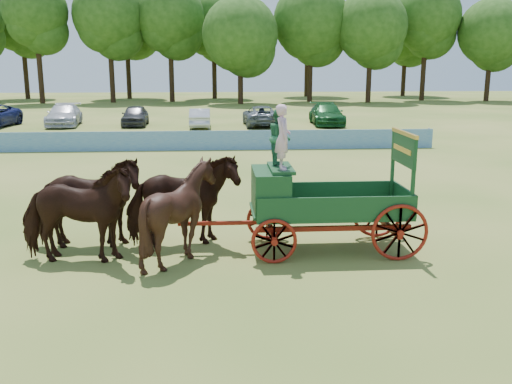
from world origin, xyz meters
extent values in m
plane|color=#9C9246|center=(0.00, 0.00, 0.00)|extent=(160.00, 160.00, 0.00)
imported|color=black|center=(-3.29, 0.36, 1.19)|extent=(2.91, 1.50, 2.38)
imported|color=black|center=(-3.29, 1.46, 1.19)|extent=(2.83, 1.31, 2.38)
imported|color=black|center=(-0.89, 0.36, 1.19)|extent=(2.53, 2.35, 2.38)
imported|color=black|center=(-0.89, 1.46, 1.19)|extent=(3.01, 1.80, 2.38)
cube|color=maroon|center=(1.31, 0.91, 0.60)|extent=(0.12, 2.00, 0.12)
cube|color=maroon|center=(4.31, 0.91, 0.60)|extent=(0.12, 2.00, 0.12)
cube|color=maroon|center=(2.81, 0.36, 0.72)|extent=(3.80, 0.10, 0.12)
cube|color=maroon|center=(2.81, 1.46, 0.72)|extent=(3.80, 0.10, 0.12)
cube|color=maroon|center=(0.41, 0.91, 0.75)|extent=(2.80, 0.09, 0.09)
cube|color=#174522|center=(2.81, 0.91, 1.00)|extent=(3.80, 1.80, 0.10)
cube|color=#174522|center=(2.81, 0.03, 1.30)|extent=(3.80, 0.06, 0.55)
cube|color=#174522|center=(2.81, 1.79, 1.30)|extent=(3.80, 0.06, 0.55)
cube|color=#174522|center=(4.69, 0.91, 1.30)|extent=(0.06, 1.80, 0.55)
cube|color=#174522|center=(1.31, 0.91, 1.55)|extent=(0.85, 1.70, 1.05)
cube|color=#174522|center=(1.56, 0.91, 2.12)|extent=(0.55, 1.50, 0.08)
cube|color=#174522|center=(0.93, 0.91, 1.35)|extent=(0.10, 1.60, 0.65)
cube|color=#174522|center=(1.11, 0.91, 1.05)|extent=(0.55, 1.60, 0.06)
cube|color=#174522|center=(4.61, 0.11, 1.95)|extent=(0.08, 0.08, 1.80)
cube|color=#174522|center=(4.61, 1.71, 1.95)|extent=(0.08, 0.08, 1.80)
cube|color=#174522|center=(4.61, 0.91, 2.55)|extent=(0.07, 1.75, 0.75)
cube|color=gold|center=(4.61, 0.91, 2.95)|extent=(0.08, 1.80, 0.09)
cube|color=gold|center=(4.57, 0.91, 2.55)|extent=(0.02, 1.30, 0.12)
torus|color=maroon|center=(1.31, -0.04, 0.55)|extent=(1.09, 0.09, 1.09)
torus|color=maroon|center=(1.31, 1.86, 0.55)|extent=(1.09, 0.09, 1.09)
torus|color=maroon|center=(4.31, -0.04, 0.70)|extent=(1.39, 0.09, 1.39)
torus|color=maroon|center=(4.31, 1.86, 0.70)|extent=(1.39, 0.09, 1.39)
imported|color=#E8B2C8|center=(1.56, 0.56, 2.93)|extent=(0.37, 0.56, 1.54)
imported|color=#296F45|center=(1.56, 1.26, 2.85)|extent=(0.52, 0.67, 1.38)
cube|color=#1F61A9|center=(-1.00, 18.00, 0.53)|extent=(26.00, 0.08, 1.05)
imported|color=silver|center=(-11.30, 30.93, 0.80)|extent=(2.79, 5.71, 1.60)
imported|color=#333338|center=(-6.01, 30.63, 0.76)|extent=(1.92, 4.51, 1.52)
imported|color=silver|center=(-1.13, 29.04, 0.69)|extent=(1.49, 4.21, 1.38)
imported|color=slate|center=(3.39, 29.88, 0.75)|extent=(2.61, 5.43, 1.49)
imported|color=#144C1E|center=(8.41, 30.14, 0.80)|extent=(2.46, 5.62, 1.61)
cylinder|color=#382314|center=(-20.02, 55.69, 2.80)|extent=(0.60, 0.60, 5.60)
sphere|color=#1F4512|center=(-20.02, 55.69, 10.31)|extent=(7.19, 7.19, 7.19)
cylinder|color=#382314|center=(-12.08, 56.59, 2.71)|extent=(0.60, 0.60, 5.42)
sphere|color=#1F4512|center=(-12.08, 56.59, 9.99)|extent=(8.22, 8.22, 8.22)
cylinder|color=#382314|center=(-5.18, 57.44, 2.70)|extent=(0.60, 0.60, 5.41)
sphere|color=#1F4512|center=(-5.18, 57.44, 9.96)|extent=(8.08, 8.08, 8.08)
cylinder|color=#382314|center=(2.90, 53.15, 2.10)|extent=(0.60, 0.60, 4.19)
sphere|color=#1F4512|center=(2.90, 53.15, 7.72)|extent=(8.52, 8.52, 8.52)
cylinder|color=#382314|center=(11.39, 56.24, 2.55)|extent=(0.60, 0.60, 5.09)
sphere|color=#1F4512|center=(11.39, 56.24, 9.38)|extent=(8.95, 8.95, 8.95)
cylinder|color=#382314|center=(18.10, 54.49, 2.37)|extent=(0.60, 0.60, 4.74)
sphere|color=#1F4512|center=(18.10, 54.49, 8.73)|extent=(8.32, 8.32, 8.32)
cylinder|color=#382314|center=(25.78, 57.67, 2.77)|extent=(0.60, 0.60, 5.54)
sphere|color=#1F4512|center=(25.78, 57.67, 10.20)|extent=(8.18, 8.18, 8.18)
cylinder|color=#382314|center=(33.18, 55.75, 2.22)|extent=(0.60, 0.60, 4.45)
sphere|color=#1F4512|center=(33.18, 55.75, 8.20)|extent=(7.96, 7.96, 7.96)
cylinder|color=#382314|center=(-24.43, 64.50, 2.78)|extent=(0.60, 0.60, 5.57)
sphere|color=#1F4512|center=(-24.43, 64.50, 10.26)|extent=(8.03, 8.03, 8.03)
cylinder|color=#382314|center=(-11.19, 63.82, 2.89)|extent=(0.60, 0.60, 5.79)
sphere|color=#1F4512|center=(-11.19, 63.82, 10.66)|extent=(9.37, 9.37, 9.37)
cylinder|color=#382314|center=(-0.05, 63.17, 2.66)|extent=(0.60, 0.60, 5.31)
sphere|color=#1F4512|center=(-0.05, 63.17, 9.79)|extent=(8.64, 8.64, 8.64)
cylinder|color=#382314|center=(12.72, 67.21, 2.93)|extent=(0.60, 0.60, 5.85)
sphere|color=#1F4512|center=(12.72, 67.21, 10.78)|extent=(8.82, 8.82, 8.82)
cylinder|color=#382314|center=(26.53, 67.33, 2.50)|extent=(0.60, 0.60, 4.99)
sphere|color=#1F4512|center=(26.53, 67.33, 9.20)|extent=(8.85, 8.85, 8.85)
camera|label=1|loc=(-0.02, -12.74, 4.65)|focal=40.00mm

